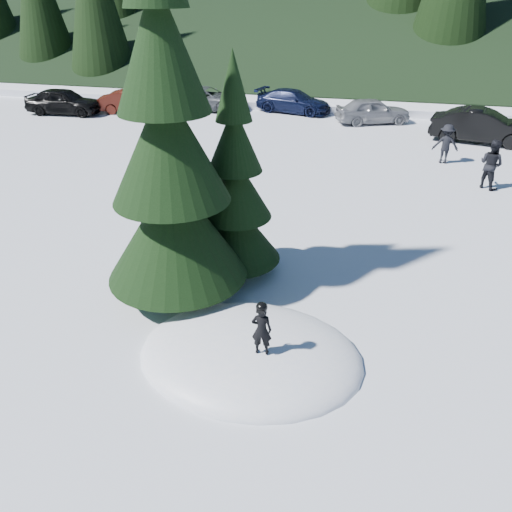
% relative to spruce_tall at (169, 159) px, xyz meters
% --- Properties ---
extents(ground, '(200.00, 200.00, 0.00)m').
position_rel_spruce_tall_xyz_m(ground, '(2.20, -1.80, -3.32)').
color(ground, white).
rests_on(ground, ground).
extents(snow_mound, '(4.48, 3.52, 0.96)m').
position_rel_spruce_tall_xyz_m(snow_mound, '(2.20, -1.80, -3.32)').
color(snow_mound, white).
rests_on(snow_mound, ground).
extents(spruce_tall, '(3.20, 3.20, 8.60)m').
position_rel_spruce_tall_xyz_m(spruce_tall, '(0.00, 0.00, 0.00)').
color(spruce_tall, '#312010').
rests_on(spruce_tall, ground).
extents(spruce_short, '(2.20, 2.20, 5.37)m').
position_rel_spruce_tall_xyz_m(spruce_short, '(1.00, 1.40, -1.22)').
color(spruce_short, '#312010').
rests_on(spruce_short, ground).
extents(child_skier, '(0.39, 0.27, 1.03)m').
position_rel_spruce_tall_xyz_m(child_skier, '(2.52, -2.19, -2.33)').
color(child_skier, black).
rests_on(child_skier, snow_mound).
extents(adult_0, '(1.09, 1.08, 1.78)m').
position_rel_spruce_tall_xyz_m(adult_0, '(8.15, 9.50, -2.43)').
color(adult_0, black).
rests_on(adult_0, ground).
extents(adult_2, '(1.04, 0.61, 1.59)m').
position_rel_spruce_tall_xyz_m(adult_2, '(6.83, 12.20, -2.52)').
color(adult_2, black).
rests_on(adult_2, ground).
extents(car_0, '(4.41, 2.01, 1.47)m').
position_rel_spruce_tall_xyz_m(car_0, '(-13.66, 16.42, -2.59)').
color(car_0, black).
rests_on(car_0, ground).
extents(car_1, '(4.00, 2.24, 1.25)m').
position_rel_spruce_tall_xyz_m(car_1, '(-10.03, 17.77, -2.69)').
color(car_1, '#3D120B').
rests_on(car_1, ground).
extents(car_2, '(4.73, 2.20, 1.31)m').
position_rel_spruce_tall_xyz_m(car_2, '(-6.14, 19.52, -2.66)').
color(car_2, '#4A4D51').
rests_on(car_2, ground).
extents(car_3, '(4.71, 2.75, 1.28)m').
position_rel_spruce_tall_xyz_m(car_3, '(-0.97, 20.08, -2.68)').
color(car_3, black).
rests_on(car_3, ground).
extents(car_4, '(4.21, 2.95, 1.33)m').
position_rel_spruce_tall_xyz_m(car_4, '(3.62, 18.52, -2.65)').
color(car_4, gray).
rests_on(car_4, ground).
extents(car_5, '(4.86, 2.49, 1.53)m').
position_rel_spruce_tall_xyz_m(car_5, '(8.76, 15.90, -2.56)').
color(car_5, black).
rests_on(car_5, ground).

